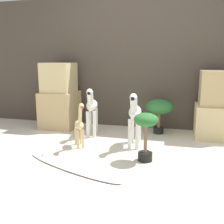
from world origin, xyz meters
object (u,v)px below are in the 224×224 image
at_px(giraffe_figurine, 79,124).
at_px(potted_palm_back, 146,127).
at_px(zebra_left, 92,107).
at_px(zebra_right, 135,114).
at_px(potted_palm_front, 159,108).
at_px(surfboard, 71,166).

bearing_deg(giraffe_figurine, potted_palm_back, -16.40).
xyz_separation_m(giraffe_figurine, potted_palm_back, (0.91, -0.27, 0.08)).
bearing_deg(potted_palm_back, zebra_left, 137.89).
height_order(zebra_right, potted_palm_back, zebra_right).
distance_m(potted_palm_front, potted_palm_back, 1.21).
height_order(giraffe_figurine, potted_palm_front, giraffe_figurine).
bearing_deg(zebra_right, potted_palm_back, -66.56).
relative_size(potted_palm_front, potted_palm_back, 0.97).
relative_size(zebra_left, giraffe_figurine, 1.20).
xyz_separation_m(giraffe_figurine, potted_palm_front, (0.97, 0.94, 0.09)).
xyz_separation_m(zebra_left, surfboard, (0.17, -1.24, -0.43)).
height_order(zebra_right, giraffe_figurine, zebra_right).
bearing_deg(surfboard, potted_palm_back, 27.32).
bearing_deg(surfboard, zebra_right, 57.72).
xyz_separation_m(zebra_right, surfboard, (-0.55, -0.88, -0.43)).
height_order(potted_palm_back, surfboard, potted_palm_back).
bearing_deg(giraffe_figurine, zebra_right, 16.95).
relative_size(zebra_right, potted_palm_back, 1.32).
xyz_separation_m(giraffe_figurine, surfboard, (0.15, -0.66, -0.31)).
bearing_deg(zebra_right, surfboard, -122.28).
relative_size(zebra_right, surfboard, 0.57).
distance_m(zebra_right, potted_palm_front, 0.77).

